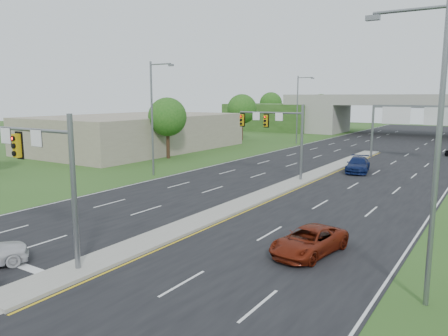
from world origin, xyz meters
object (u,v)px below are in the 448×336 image
at_px(car_far_a, 309,241).
at_px(signal_mast_far, 279,129).
at_px(car_far_b, 358,165).
at_px(signal_mast_near, 39,163).
at_px(sign_gantry, 420,117).
at_px(overpass, 413,118).

bearing_deg(car_far_a, signal_mast_far, 129.32).
distance_m(signal_mast_far, car_far_b, 10.18).
distance_m(signal_mast_near, sign_gantry, 45.88).
height_order(signal_mast_far, car_far_b, signal_mast_far).
distance_m(signal_mast_far, overpass, 55.13).
bearing_deg(sign_gantry, overpass, 100.79).
bearing_deg(overpass, sign_gantry, -79.21).
bearing_deg(sign_gantry, car_far_a, -88.30).
bearing_deg(signal_mast_near, car_far_b, 80.85).
bearing_deg(car_far_a, car_far_b, 109.94).
relative_size(sign_gantry, car_far_b, 2.20).
bearing_deg(sign_gantry, signal_mast_far, -114.11).
bearing_deg(signal_mast_near, signal_mast_far, 90.00).
relative_size(signal_mast_near, sign_gantry, 0.60).
bearing_deg(overpass, car_far_a, -83.86).
distance_m(car_far_a, car_far_b, 25.52).
bearing_deg(car_far_b, overpass, 82.75).
xyz_separation_m(signal_mast_far, car_far_a, (10.05, -17.30, -4.05)).
distance_m(signal_mast_near, car_far_a, 13.29).
bearing_deg(overpass, signal_mast_far, -92.35).
relative_size(signal_mast_near, car_far_a, 1.48).
bearing_deg(car_far_b, sign_gantry, 62.41).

